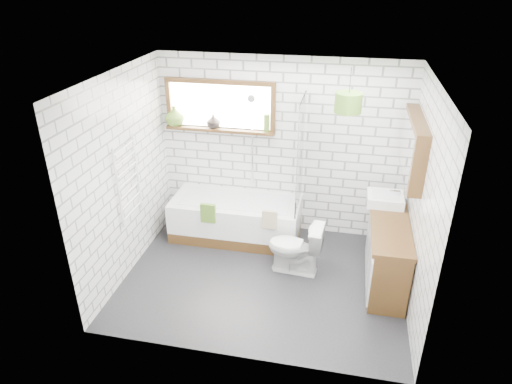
% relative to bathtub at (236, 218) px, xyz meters
% --- Properties ---
extents(floor, '(3.40, 2.60, 0.01)m').
position_rel_bathtub_xyz_m(floor, '(0.57, -0.91, -0.29)').
color(floor, black).
rests_on(floor, ground).
extents(ceiling, '(3.40, 2.60, 0.01)m').
position_rel_bathtub_xyz_m(ceiling, '(0.57, -0.91, 2.22)').
color(ceiling, white).
rests_on(ceiling, ground).
extents(wall_back, '(3.40, 0.01, 2.50)m').
position_rel_bathtub_xyz_m(wall_back, '(0.57, 0.40, 0.96)').
color(wall_back, white).
rests_on(wall_back, ground).
extents(wall_front, '(3.40, 0.01, 2.50)m').
position_rel_bathtub_xyz_m(wall_front, '(0.57, -2.21, 0.96)').
color(wall_front, white).
rests_on(wall_front, ground).
extents(wall_left, '(0.01, 2.60, 2.50)m').
position_rel_bathtub_xyz_m(wall_left, '(-1.14, -0.91, 0.96)').
color(wall_left, white).
rests_on(wall_left, ground).
extents(wall_right, '(0.01, 2.60, 2.50)m').
position_rel_bathtub_xyz_m(wall_right, '(2.27, -0.91, 0.96)').
color(wall_right, white).
rests_on(wall_right, ground).
extents(window, '(1.52, 0.16, 0.68)m').
position_rel_bathtub_xyz_m(window, '(-0.28, 0.35, 1.51)').
color(window, '#3C2510').
rests_on(window, wall_back).
extents(towel_radiator, '(0.06, 0.52, 1.00)m').
position_rel_bathtub_xyz_m(towel_radiator, '(-1.09, -0.91, 0.91)').
color(towel_radiator, white).
rests_on(towel_radiator, wall_left).
extents(mirror_cabinet, '(0.16, 1.20, 0.70)m').
position_rel_bathtub_xyz_m(mirror_cabinet, '(2.19, -0.31, 1.36)').
color(mirror_cabinet, '#3C2510').
rests_on(mirror_cabinet, wall_right).
extents(shower_riser, '(0.02, 0.02, 1.30)m').
position_rel_bathtub_xyz_m(shower_riser, '(0.17, 0.35, 1.06)').
color(shower_riser, silver).
rests_on(shower_riser, wall_back).
extents(bathtub, '(1.79, 0.79, 0.58)m').
position_rel_bathtub_xyz_m(bathtub, '(0.00, 0.00, 0.00)').
color(bathtub, white).
rests_on(bathtub, floor).
extents(shower_screen, '(0.02, 0.72, 1.50)m').
position_rel_bathtub_xyz_m(shower_screen, '(0.87, 0.00, 1.04)').
color(shower_screen, white).
rests_on(shower_screen, bathtub).
extents(towel_green, '(0.20, 0.05, 0.27)m').
position_rel_bathtub_xyz_m(towel_green, '(-0.28, -0.39, 0.27)').
color(towel_green, '#4B7422').
rests_on(towel_green, bathtub).
extents(towel_beige, '(0.20, 0.05, 0.26)m').
position_rel_bathtub_xyz_m(towel_beige, '(0.55, -0.39, 0.27)').
color(towel_beige, tan).
rests_on(towel_beige, bathtub).
extents(vanity, '(0.45, 1.39, 0.80)m').
position_rel_bathtub_xyz_m(vanity, '(2.04, -0.61, 0.11)').
color(vanity, '#3C2510').
rests_on(vanity, floor).
extents(basin, '(0.45, 0.39, 0.13)m').
position_rel_bathtub_xyz_m(basin, '(1.98, -0.11, 0.57)').
color(basin, white).
rests_on(basin, vanity).
extents(tap, '(0.03, 0.03, 0.14)m').
position_rel_bathtub_xyz_m(tap, '(2.14, -0.11, 0.63)').
color(tap, silver).
rests_on(tap, vanity).
extents(toilet, '(0.44, 0.71, 0.69)m').
position_rel_bathtub_xyz_m(toilet, '(0.93, -0.66, 0.06)').
color(toilet, white).
rests_on(toilet, floor).
extents(vase_olive, '(0.31, 0.31, 0.28)m').
position_rel_bathtub_xyz_m(vase_olive, '(-0.93, 0.32, 1.33)').
color(vase_olive, '#517925').
rests_on(vase_olive, window).
extents(vase_dark, '(0.20, 0.20, 0.19)m').
position_rel_bathtub_xyz_m(vase_dark, '(-0.38, 0.32, 1.29)').
color(vase_dark, black).
rests_on(vase_dark, window).
extents(bottle, '(0.08, 0.08, 0.24)m').
position_rel_bathtub_xyz_m(bottle, '(0.37, 0.32, 1.31)').
color(bottle, '#517925').
rests_on(bottle, window).
extents(pendant, '(0.31, 0.31, 0.23)m').
position_rel_bathtub_xyz_m(pendant, '(1.41, -0.20, 1.81)').
color(pendant, '#4B7422').
rests_on(pendant, ceiling).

